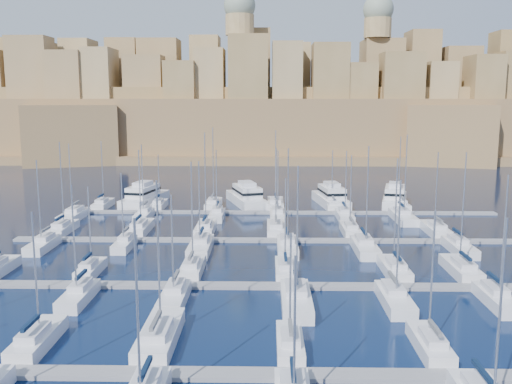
{
  "coord_description": "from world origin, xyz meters",
  "views": [
    {
      "loc": [
        -2.19,
        -76.87,
        22.2
      ],
      "look_at": [
        -3.85,
        6.0,
        8.53
      ],
      "focal_mm": 40.0,
      "sensor_mm": 36.0,
      "label": 1
    }
  ],
  "objects_px": {
    "motor_yacht_a": "(144,196)",
    "motor_yacht_b": "(246,196)",
    "sailboat_4": "(430,344)",
    "sailboat_2": "(159,336)",
    "motor_yacht_d": "(395,197)",
    "motor_yacht_c": "(331,197)"
  },
  "relations": [
    {
      "from": "motor_yacht_a",
      "to": "motor_yacht_b",
      "type": "height_order",
      "value": "same"
    },
    {
      "from": "sailboat_4",
      "to": "sailboat_2",
      "type": "bearing_deg",
      "value": 177.09
    },
    {
      "from": "sailboat_2",
      "to": "sailboat_4",
      "type": "distance_m",
      "value": 24.31
    },
    {
      "from": "motor_yacht_b",
      "to": "motor_yacht_d",
      "type": "height_order",
      "value": "same"
    },
    {
      "from": "sailboat_2",
      "to": "sailboat_4",
      "type": "height_order",
      "value": "sailboat_2"
    },
    {
      "from": "sailboat_4",
      "to": "motor_yacht_a",
      "type": "xyz_separation_m",
      "value": [
        -40.48,
        70.28,
        1.0
      ]
    },
    {
      "from": "motor_yacht_a",
      "to": "motor_yacht_b",
      "type": "bearing_deg",
      "value": 0.64
    },
    {
      "from": "sailboat_4",
      "to": "motor_yacht_c",
      "type": "distance_m",
      "value": 70.05
    },
    {
      "from": "motor_yacht_c",
      "to": "motor_yacht_d",
      "type": "distance_m",
      "value": 13.29
    },
    {
      "from": "motor_yacht_a",
      "to": "motor_yacht_c",
      "type": "relative_size",
      "value": 1.04
    },
    {
      "from": "motor_yacht_b",
      "to": "motor_yacht_d",
      "type": "xyz_separation_m",
      "value": [
        31.05,
        -0.59,
        0.0
      ]
    },
    {
      "from": "motor_yacht_a",
      "to": "sailboat_4",
      "type": "bearing_deg",
      "value": -60.06
    },
    {
      "from": "sailboat_4",
      "to": "motor_yacht_c",
      "type": "height_order",
      "value": "sailboat_4"
    },
    {
      "from": "sailboat_4",
      "to": "motor_yacht_a",
      "type": "distance_m",
      "value": 81.12
    },
    {
      "from": "sailboat_2",
      "to": "motor_yacht_b",
      "type": "distance_m",
      "value": 69.51
    },
    {
      "from": "sailboat_4",
      "to": "motor_yacht_c",
      "type": "xyz_separation_m",
      "value": [
        -1.07,
        70.04,
        1.0
      ]
    },
    {
      "from": "motor_yacht_c",
      "to": "motor_yacht_d",
      "type": "relative_size",
      "value": 1.0
    },
    {
      "from": "sailboat_4",
      "to": "motor_yacht_a",
      "type": "relative_size",
      "value": 0.78
    },
    {
      "from": "motor_yacht_a",
      "to": "motor_yacht_b",
      "type": "xyz_separation_m",
      "value": [
        21.64,
        0.24,
        -0.0
      ]
    },
    {
      "from": "sailboat_4",
      "to": "motor_yacht_b",
      "type": "bearing_deg",
      "value": 104.95
    },
    {
      "from": "sailboat_4",
      "to": "motor_yacht_c",
      "type": "relative_size",
      "value": 0.81
    },
    {
      "from": "motor_yacht_a",
      "to": "motor_yacht_d",
      "type": "bearing_deg",
      "value": -0.37
    }
  ]
}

